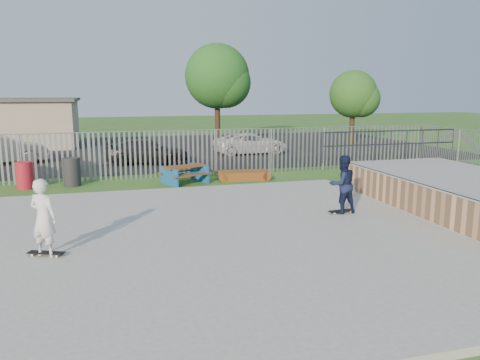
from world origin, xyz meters
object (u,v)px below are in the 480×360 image
object	(u,v)px
trash_bin_grey	(72,172)
skater_white	(43,218)
picnic_table	(185,174)
funbox	(244,175)
car_dark	(148,152)
trash_bin_red	(25,175)
tree_right	(353,94)
skater_navy	(342,184)
car_silver	(0,150)
tree_mid	(217,76)
car_white	(251,143)

from	to	relation	value
trash_bin_grey	skater_white	world-z (taller)	skater_white
picnic_table	trash_bin_grey	xyz separation A→B (m)	(-4.32, 0.67, 0.19)
funbox	car_dark	xyz separation A→B (m)	(-3.50, 5.51, 0.45)
trash_bin_grey	trash_bin_red	bearing A→B (deg)	-174.97
tree_right	skater_navy	distance (m)	20.84
trash_bin_red	skater_navy	bearing A→B (deg)	-35.92
trash_bin_grey	skater_navy	xyz separation A→B (m)	(7.91, -7.08, 0.44)
trash_bin_grey	skater_white	distance (m)	8.67
trash_bin_grey	car_dark	size ratio (longest dim) A/B	0.26
trash_bin_grey	skater_white	bearing A→B (deg)	-89.54
tree_right	car_silver	bearing A→B (deg)	-168.91
funbox	car_dark	size ratio (longest dim) A/B	0.45
tree_mid	skater_navy	distance (m)	20.85
trash_bin_grey	car_dark	distance (m)	5.96
trash_bin_grey	tree_right	world-z (taller)	tree_right
funbox	car_silver	xyz separation A→B (m)	(-10.64, 7.20, 0.57)
trash_bin_grey	tree_right	size ratio (longest dim) A/B	0.22
picnic_table	trash_bin_grey	distance (m)	4.38
tree_right	skater_navy	world-z (taller)	tree_right
trash_bin_red	tree_right	distance (m)	22.84
picnic_table	funbox	size ratio (longest dim) A/B	1.12
funbox	trash_bin_grey	distance (m)	6.84
picnic_table	car_silver	bearing A→B (deg)	115.55
picnic_table	tree_right	size ratio (longest dim) A/B	0.41
picnic_table	skater_navy	size ratio (longest dim) A/B	1.24
car_silver	picnic_table	bearing A→B (deg)	-146.27
car_silver	car_dark	bearing A→B (deg)	-117.69
car_dark	trash_bin_red	bearing A→B (deg)	144.32
funbox	skater_white	world-z (taller)	skater_white
trash_bin_red	tree_right	bearing A→B (deg)	29.31
tree_mid	skater_white	bearing A→B (deg)	-111.73
funbox	trash_bin_red	distance (m)	8.49
funbox	skater_white	size ratio (longest dim) A/B	1.11
tree_right	tree_mid	bearing A→B (deg)	164.93
tree_right	skater_navy	xyz separation A→B (m)	(-10.17, -18.03, -2.44)
tree_mid	car_dark	bearing A→B (deg)	-123.31
trash_bin_red	trash_bin_grey	size ratio (longest dim) A/B	0.94
trash_bin_grey	car_white	xyz separation A→B (m)	(9.46, 7.19, 0.07)
tree_mid	skater_white	world-z (taller)	tree_mid
trash_bin_red	car_dark	distance (m)	7.13
picnic_table	car_white	world-z (taller)	car_white
funbox	trash_bin_grey	world-z (taller)	trash_bin_grey
picnic_table	tree_mid	xyz separation A→B (m)	(4.55, 14.09, 4.29)
picnic_table	tree_right	distance (m)	18.27
skater_navy	trash_bin_red	bearing A→B (deg)	-41.89
funbox	tree_right	bearing A→B (deg)	50.42
funbox	skater_navy	xyz separation A→B (m)	(1.10, -6.53, 0.81)
tree_mid	skater_navy	world-z (taller)	tree_mid
picnic_table	car_silver	distance (m)	10.97
picnic_table	funbox	bearing A→B (deg)	-19.95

